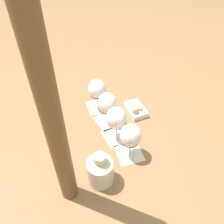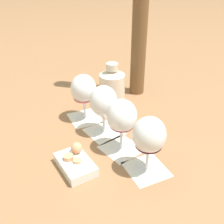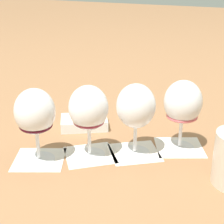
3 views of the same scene
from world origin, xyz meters
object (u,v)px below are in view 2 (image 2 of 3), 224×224
object	(u,v)px
wine_glass_0	(84,91)
wine_glass_2	(122,118)
snack_dish	(75,162)
ceramic_vase	(112,84)
wine_glass_3	(149,137)
wine_glass_1	(103,103)

from	to	relation	value
wine_glass_0	wine_glass_2	xyz separation A→B (m)	(0.18, 0.14, -0.00)
wine_glass_2	snack_dish	xyz separation A→B (m)	(0.10, -0.13, -0.10)
wine_glass_0	ceramic_vase	world-z (taller)	wine_glass_0
ceramic_vase	wine_glass_2	bearing A→B (deg)	7.80
wine_glass_0	wine_glass_3	bearing A→B (deg)	38.26
wine_glass_2	ceramic_vase	distance (m)	0.35
wine_glass_1	snack_dish	distance (m)	0.23
wine_glass_2	snack_dish	distance (m)	0.19
wine_glass_1	wine_glass_2	distance (m)	0.11
wine_glass_0	wine_glass_3	xyz separation A→B (m)	(0.28, 0.22, -0.00)
snack_dish	wine_glass_2	bearing A→B (deg)	125.73
wine_glass_2	snack_dish	world-z (taller)	wine_glass_2
ceramic_vase	snack_dish	bearing A→B (deg)	-11.35
wine_glass_2	ceramic_vase	bearing A→B (deg)	-172.20
wine_glass_0	wine_glass_1	size ratio (longest dim) A/B	1.00
wine_glass_2	ceramic_vase	size ratio (longest dim) A/B	1.08
wine_glass_3	ceramic_vase	size ratio (longest dim) A/B	1.08
wine_glass_0	wine_glass_3	world-z (taller)	same
wine_glass_2	wine_glass_3	xyz separation A→B (m)	(0.10, 0.08, 0.00)
wine_glass_1	wine_glass_3	size ratio (longest dim) A/B	1.00
wine_glass_0	snack_dish	bearing A→B (deg)	1.78
wine_glass_0	wine_glass_1	distance (m)	0.12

